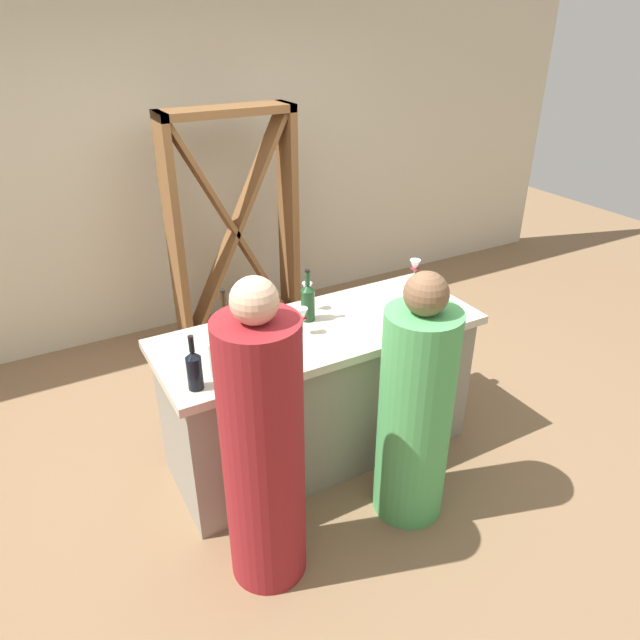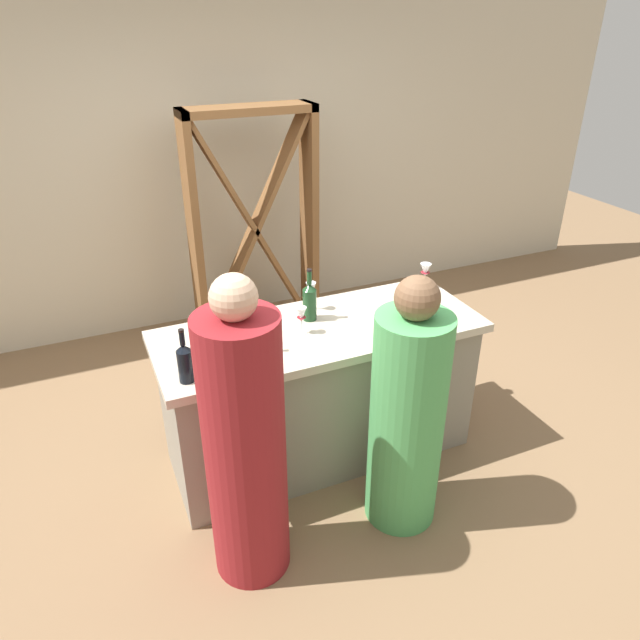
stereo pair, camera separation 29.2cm
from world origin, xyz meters
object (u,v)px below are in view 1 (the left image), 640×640
(wine_bottle_leftmost_near_black, at_px, (194,369))
(wine_bottle_rightmost_olive_green, at_px, (308,301))
(wine_rack, at_px, (234,232))
(person_left_guest, at_px, (415,411))
(wine_glass_near_right, at_px, (415,267))
(person_center_guest, at_px, (263,452))
(wine_bottle_second_left_clear_pale, at_px, (217,355))
(wine_bottle_far_right_olive_green, at_px, (421,308))
(wine_bottle_center_amber_brown, at_px, (225,325))
(wine_bottle_second_right_clear_pale, at_px, (252,337))
(wine_glass_near_left, at_px, (303,317))
(wine_glass_near_center, at_px, (307,291))

(wine_bottle_leftmost_near_black, relative_size, wine_bottle_rightmost_olive_green, 0.91)
(wine_rack, bearing_deg, person_left_guest, -88.37)
(wine_glass_near_right, relative_size, person_center_guest, 0.10)
(wine_rack, xyz_separation_m, person_left_guest, (0.07, -2.30, -0.29))
(wine_bottle_second_left_clear_pale, relative_size, wine_bottle_far_right_olive_green, 1.16)
(wine_bottle_center_amber_brown, relative_size, wine_bottle_second_right_clear_pale, 1.10)
(wine_bottle_rightmost_olive_green, height_order, person_center_guest, person_center_guest)
(wine_bottle_center_amber_brown, distance_m, wine_bottle_second_right_clear_pale, 0.19)
(wine_rack, relative_size, wine_glass_near_left, 11.78)
(wine_bottle_second_left_clear_pale, relative_size, person_center_guest, 0.20)
(wine_glass_near_center, bearing_deg, wine_bottle_center_amber_brown, -164.56)
(wine_bottle_leftmost_near_black, distance_m, wine_bottle_second_right_clear_pale, 0.38)
(wine_bottle_center_amber_brown, distance_m, wine_bottle_rightmost_olive_green, 0.53)
(wine_bottle_rightmost_olive_green, height_order, person_left_guest, person_left_guest)
(wine_glass_near_center, bearing_deg, wine_glass_near_right, 0.66)
(wine_bottle_leftmost_near_black, distance_m, wine_bottle_center_amber_brown, 0.42)
(wine_bottle_second_right_clear_pale, height_order, person_left_guest, person_left_guest)
(wine_glass_near_right, bearing_deg, wine_glass_near_left, -165.09)
(wine_bottle_leftmost_near_black, bearing_deg, person_center_guest, -68.58)
(wine_bottle_second_left_clear_pale, distance_m, wine_bottle_rightmost_olive_green, 0.74)
(wine_bottle_center_amber_brown, relative_size, wine_bottle_far_right_olive_green, 1.19)
(wine_bottle_second_left_clear_pale, height_order, wine_bottle_far_right_olive_green, wine_bottle_second_left_clear_pale)
(wine_glass_near_left, xyz_separation_m, person_center_guest, (-0.54, -0.63, -0.27))
(wine_bottle_rightmost_olive_green, bearing_deg, wine_glass_near_left, -128.01)
(wine_glass_near_center, distance_m, person_left_guest, 0.98)
(wine_glass_near_left, relative_size, person_center_guest, 0.10)
(wine_bottle_center_amber_brown, xyz_separation_m, person_center_guest, (-0.12, -0.72, -0.29))
(person_center_guest, bearing_deg, wine_bottle_center_amber_brown, -1.18)
(wine_bottle_second_left_clear_pale, relative_size, wine_glass_near_center, 1.83)
(wine_bottle_rightmost_olive_green, distance_m, wine_glass_near_left, 0.17)
(wine_bottle_center_amber_brown, height_order, person_left_guest, person_left_guest)
(wine_bottle_leftmost_near_black, relative_size, person_left_guest, 0.20)
(wine_bottle_far_right_olive_green, distance_m, wine_glass_near_center, 0.68)
(wine_rack, relative_size, person_center_guest, 1.18)
(wine_rack, xyz_separation_m, wine_glass_near_right, (0.72, -1.40, 0.06))
(wine_bottle_far_right_olive_green, xyz_separation_m, wine_glass_near_right, (0.33, 0.49, 0.00))
(wine_rack, distance_m, wine_bottle_second_right_clear_pale, 1.85)
(wine_bottle_second_right_clear_pale, xyz_separation_m, wine_bottle_rightmost_olive_green, (0.45, 0.22, 0.01))
(wine_bottle_second_right_clear_pale, height_order, wine_glass_near_right, wine_bottle_second_right_clear_pale)
(wine_bottle_center_amber_brown, height_order, wine_bottle_rightmost_olive_green, wine_bottle_center_amber_brown)
(wine_glass_near_right, bearing_deg, person_left_guest, -125.93)
(wine_bottle_center_amber_brown, relative_size, wine_glass_near_left, 2.07)
(wine_bottle_leftmost_near_black, relative_size, wine_bottle_far_right_olive_green, 1.04)
(wine_glass_near_right, bearing_deg, wine_glass_near_center, -179.34)
(wine_bottle_leftmost_near_black, relative_size, wine_bottle_second_right_clear_pale, 0.95)
(wine_bottle_rightmost_olive_green, xyz_separation_m, wine_glass_near_left, (-0.11, -0.14, -0.01))
(wine_glass_near_right, bearing_deg, wine_bottle_far_right_olive_green, -124.04)
(wine_bottle_second_left_clear_pale, relative_size, wine_glass_near_left, 2.02)
(person_left_guest, bearing_deg, wine_bottle_second_right_clear_pale, 33.46)
(wine_rack, height_order, person_left_guest, wine_rack)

